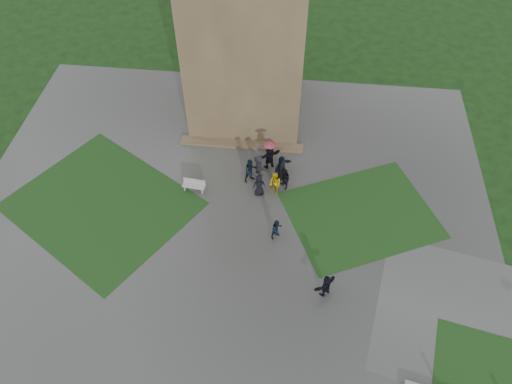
# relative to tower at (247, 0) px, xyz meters

# --- Properties ---
(ground) EXTENTS (120.00, 120.00, 0.00)m
(ground) POSITION_rel_tower_xyz_m (0.00, -15.00, -9.00)
(ground) COLOR black
(plaza) EXTENTS (34.00, 34.00, 0.02)m
(plaza) POSITION_rel_tower_xyz_m (0.00, -13.00, -8.99)
(plaza) COLOR #393936
(plaza) RESTS_ON ground
(lawn_inset_left) EXTENTS (14.10, 13.46, 0.01)m
(lawn_inset_left) POSITION_rel_tower_xyz_m (-8.50, -11.00, -8.97)
(lawn_inset_left) COLOR #153512
(lawn_inset_left) RESTS_ON plaza
(lawn_inset_right) EXTENTS (11.12, 10.15, 0.01)m
(lawn_inset_right) POSITION_rel_tower_xyz_m (8.50, -10.00, -8.97)
(lawn_inset_right) COLOR #153512
(lawn_inset_right) RESTS_ON plaza
(tower) EXTENTS (8.00, 8.00, 18.00)m
(tower) POSITION_rel_tower_xyz_m (0.00, 0.00, 0.00)
(tower) COLOR brown
(tower) RESTS_ON ground
(tower_plinth) EXTENTS (9.00, 0.80, 0.22)m
(tower_plinth) POSITION_rel_tower_xyz_m (0.00, -4.40, -8.87)
(tower_plinth) COLOR brown
(tower_plinth) RESTS_ON plaza
(bench) EXTENTS (1.57, 0.63, 0.89)m
(bench) POSITION_rel_tower_xyz_m (-2.65, -9.03, -8.52)
(bench) COLOR #A7A7A3
(bench) RESTS_ON plaza
(visitor_cluster) EXTENTS (3.28, 3.74, 2.61)m
(visitor_cluster) POSITION_rel_tower_xyz_m (2.25, -7.34, -7.88)
(visitor_cluster) COLOR black
(visitor_cluster) RESTS_ON plaza
(pedestrian_mid) EXTENTS (0.83, 0.82, 1.53)m
(pedestrian_mid) POSITION_rel_tower_xyz_m (3.19, -12.32, -8.21)
(pedestrian_mid) COLOR black
(pedestrian_mid) RESTS_ON plaza
(pedestrian_near) EXTENTS (1.49, 1.44, 1.64)m
(pedestrian_near) POSITION_rel_tower_xyz_m (6.25, -16.00, -8.16)
(pedestrian_near) COLOR black
(pedestrian_near) RESTS_ON plaza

